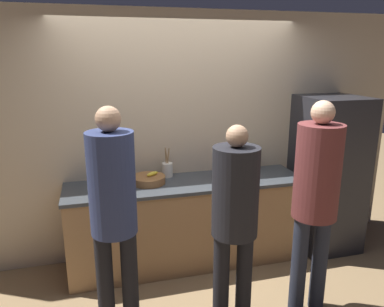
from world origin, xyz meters
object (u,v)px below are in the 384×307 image
at_px(person_center, 235,210).
at_px(person_right, 316,191).
at_px(bottle_red, 217,168).
at_px(fruit_bowl, 149,179).
at_px(potted_plant, 252,158).
at_px(utensil_crock, 167,169).
at_px(cup_black, 104,187).
at_px(person_left, 113,205).
at_px(refrigerator, 327,173).

bearing_deg(person_center, person_right, -1.63).
xyz_separation_m(person_right, bottle_red, (-0.47, 1.08, -0.10)).
relative_size(fruit_bowl, potted_plant, 1.37).
bearing_deg(potted_plant, utensil_crock, 179.86).
distance_m(bottle_red, cup_black, 1.16).
bearing_deg(potted_plant, person_left, -145.61).
distance_m(fruit_bowl, cup_black, 0.46).
xyz_separation_m(person_left, bottle_red, (1.12, 0.92, -0.08)).
relative_size(person_left, potted_plant, 7.35).
relative_size(person_left, cup_black, 20.93).
bearing_deg(person_left, person_center, -8.38).
height_order(person_center, potted_plant, person_center).
bearing_deg(potted_plant, cup_black, -170.53).
height_order(person_left, potted_plant, person_left).
distance_m(person_left, cup_black, 0.83).
xyz_separation_m(fruit_bowl, utensil_crock, (0.23, 0.16, 0.04)).
height_order(person_center, bottle_red, person_center).
distance_m(refrigerator, fruit_bowl, 2.01).
height_order(fruit_bowl, utensil_crock, utensil_crock).
bearing_deg(utensil_crock, person_right, -52.27).
height_order(refrigerator, potted_plant, refrigerator).
distance_m(fruit_bowl, bottle_red, 0.72).
height_order(person_left, person_center, person_left).
distance_m(person_center, cup_black, 1.34).
xyz_separation_m(person_right, potted_plant, (0.00, 1.24, -0.06)).
distance_m(person_center, person_right, 0.69).
bearing_deg(cup_black, person_center, -45.18).
distance_m(person_left, utensil_crock, 1.26).
distance_m(person_center, utensil_crock, 1.26).
relative_size(utensil_crock, potted_plant, 1.27).
xyz_separation_m(bottle_red, cup_black, (-1.16, -0.10, -0.06)).
distance_m(person_right, fruit_bowl, 1.62).
bearing_deg(cup_black, utensil_crock, 22.46).
height_order(bottle_red, potted_plant, bottle_red).
relative_size(utensil_crock, cup_black, 3.61).
xyz_separation_m(fruit_bowl, cup_black, (-0.44, -0.11, 0.00)).
relative_size(fruit_bowl, bottle_red, 1.32).
relative_size(fruit_bowl, utensil_crock, 1.09).
height_order(utensil_crock, cup_black, utensil_crock).
height_order(refrigerator, utensil_crock, refrigerator).
bearing_deg(utensil_crock, person_left, -119.75).
distance_m(person_right, utensil_crock, 1.58).
xyz_separation_m(utensil_crock, bottle_red, (0.49, -0.17, 0.02)).
bearing_deg(person_center, refrigerator, 33.18).
bearing_deg(person_center, person_left, 171.62).
bearing_deg(bottle_red, person_right, -66.31).
xyz_separation_m(person_center, cup_black, (-0.95, 0.95, -0.05)).
relative_size(utensil_crock, bottle_red, 1.21).
bearing_deg(person_right, refrigerator, 50.86).
bearing_deg(refrigerator, fruit_bowl, 177.51).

